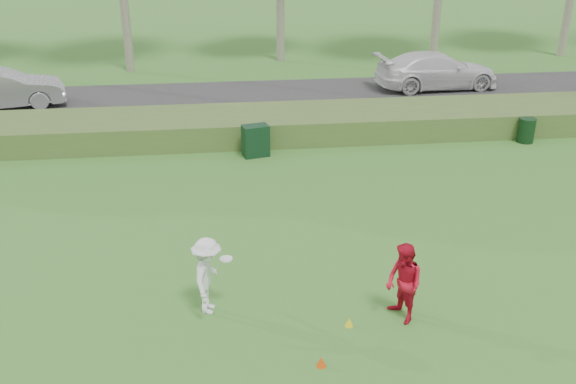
{
  "coord_description": "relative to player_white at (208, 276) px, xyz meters",
  "views": [
    {
      "loc": [
        -1.72,
        -10.68,
        7.99
      ],
      "look_at": [
        0.0,
        4.0,
        1.3
      ],
      "focal_mm": 40.0,
      "sensor_mm": 36.0,
      "label": 1
    }
  ],
  "objects": [
    {
      "name": "trash_bin",
      "position": [
        11.51,
        9.34,
        -0.41
      ],
      "size": [
        0.73,
        0.73,
        0.9
      ],
      "primitive_type": "cylinder",
      "rotation": [
        0.0,
        0.0,
        -0.27
      ],
      "color": "black",
      "rests_on": "ground"
    },
    {
      "name": "player_red",
      "position": [
        3.99,
        -0.78,
        0.01
      ],
      "size": [
        0.9,
        1.02,
        1.75
      ],
      "primitive_type": "imported",
      "rotation": [
        0.0,
        0.0,
        -1.23
      ],
      "color": "red",
      "rests_on": "ground"
    },
    {
      "name": "utility_cabinet",
      "position": [
        1.65,
        9.1,
        -0.32
      ],
      "size": [
        0.98,
        0.73,
        1.09
      ],
      "primitive_type": "cube",
      "rotation": [
        0.0,
        0.0,
        0.23
      ],
      "color": "black",
      "rests_on": "ground"
    },
    {
      "name": "cone_orange",
      "position": [
        2.08,
        -2.07,
        -0.76
      ],
      "size": [
        0.19,
        0.19,
        0.21
      ],
      "primitive_type": "cone",
      "color": "#DA470B",
      "rests_on": "ground"
    },
    {
      "name": "car_right",
      "position": [
        10.62,
        16.78,
        0.02
      ],
      "size": [
        5.81,
        2.66,
        1.65
      ],
      "primitive_type": "imported",
      "rotation": [
        0.0,
        0.0,
        1.63
      ],
      "color": "silver",
      "rests_on": "park_road"
    },
    {
      "name": "ground",
      "position": [
        2.06,
        -0.92,
        -0.86
      ],
      "size": [
        120.0,
        120.0,
        0.0
      ],
      "primitive_type": "plane",
      "color": "#2F6E24",
      "rests_on": "ground"
    },
    {
      "name": "reed_strip",
      "position": [
        2.06,
        11.08,
        -0.41
      ],
      "size": [
        80.0,
        3.0,
        0.9
      ],
      "primitive_type": "cube",
      "color": "#406127",
      "rests_on": "ground"
    },
    {
      "name": "player_white",
      "position": [
        0.0,
        0.0,
        0.0
      ],
      "size": [
        0.97,
        1.22,
        1.72
      ],
      "rotation": [
        0.0,
        0.0,
        1.36
      ],
      "color": "white",
      "rests_on": "ground"
    },
    {
      "name": "park_road",
      "position": [
        2.06,
        16.08,
        -0.83
      ],
      "size": [
        80.0,
        6.0,
        0.06
      ],
      "primitive_type": "cube",
      "color": "#2D2D2D",
      "rests_on": "ground"
    },
    {
      "name": "car_mid",
      "position": [
        -8.52,
        15.72,
        0.03
      ],
      "size": [
        5.31,
        2.95,
        1.66
      ],
      "primitive_type": "imported",
      "rotation": [
        0.0,
        0.0,
        1.82
      ],
      "color": "#B6B6BA",
      "rests_on": "park_road"
    },
    {
      "name": "cone_yellow",
      "position": [
        2.86,
        -0.89,
        -0.77
      ],
      "size": [
        0.18,
        0.18,
        0.19
      ],
      "primitive_type": "cone",
      "color": "yellow",
      "rests_on": "ground"
    }
  ]
}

